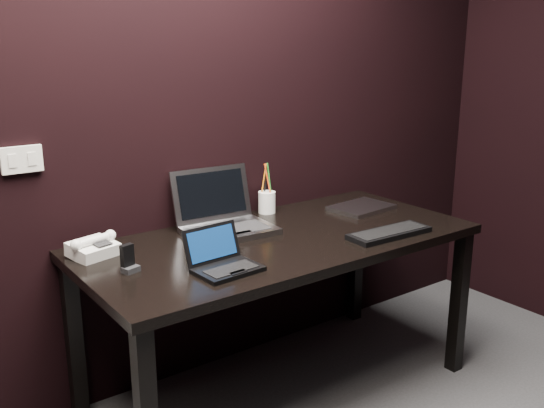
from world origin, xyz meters
TOP-DOWN VIEW (x-y plane):
  - wall_back at (0.00, 1.80)m, footprint 4.00×0.00m
  - wall_switch at (-0.62, 1.79)m, footprint 0.15×0.02m
  - desk at (0.30, 1.40)m, footprint 1.70×0.80m
  - netbook at (-0.10, 1.21)m, footprint 0.25×0.22m
  - silver_laptop at (0.15, 1.61)m, footprint 0.40×0.36m
  - ext_keyboard at (0.69, 1.14)m, footprint 0.39×0.15m
  - closed_laptop at (0.88, 1.50)m, footprint 0.32×0.24m
  - desk_phone at (-0.43, 1.63)m, footprint 0.20×0.18m
  - mobile_phone at (-0.38, 1.40)m, footprint 0.07×0.06m
  - pen_cup at (0.47, 1.74)m, footprint 0.10×0.10m

SIDE VIEW (x-z plane):
  - desk at x=0.30m, z-range 0.29..1.03m
  - closed_laptop at x=0.88m, z-range 0.74..0.76m
  - ext_keyboard at x=0.69m, z-range 0.74..0.76m
  - netbook at x=-0.10m, z-range 0.70..0.84m
  - desk_phone at x=-0.43m, z-range 0.73..0.82m
  - mobile_phone at x=-0.38m, z-range 0.73..0.83m
  - silver_laptop at x=0.15m, z-range 0.66..0.92m
  - pen_cup at x=0.47m, z-range 0.67..0.92m
  - wall_switch at x=-0.62m, z-range 1.07..1.17m
  - wall_back at x=0.00m, z-range -0.70..3.30m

